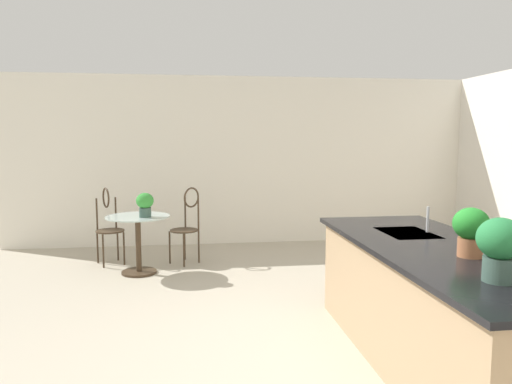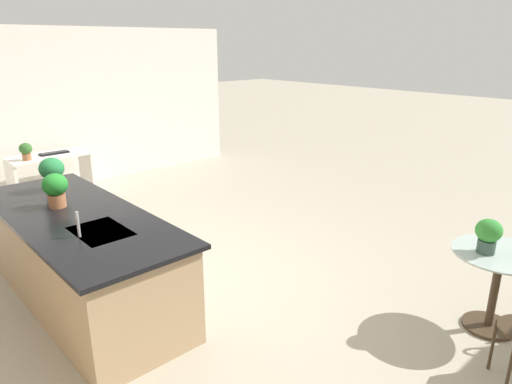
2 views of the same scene
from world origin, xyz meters
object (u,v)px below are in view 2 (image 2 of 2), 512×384
object	(u,v)px
writing_desk	(50,169)
potted_plant_counter_far	(52,172)
bistro_table	(496,283)
potted_plant_on_table	(488,234)
keyboard	(54,153)
potted_plant_counter_near	(55,188)
potted_plant_on_desk	(26,150)

from	to	relation	value
writing_desk	potted_plant_counter_far	world-z (taller)	potted_plant_counter_far
bistro_table	potted_plant_counter_far	distance (m)	4.48
writing_desk	potted_plant_on_table	size ratio (longest dim) A/B	3.95
potted_plant_on_table	keyboard	bearing A→B (deg)	12.77
potted_plant_counter_far	keyboard	bearing A→B (deg)	-19.02
potted_plant_counter_near	potted_plant_counter_far	size ratio (longest dim) A/B	0.93
potted_plant_on_table	potted_plant_counter_far	bearing A→B (deg)	31.87
writing_desk	keyboard	distance (m)	0.27
keyboard	potted_plant_counter_near	world-z (taller)	potted_plant_counter_near
writing_desk	potted_plant_on_table	xyz separation A→B (m)	(-6.15, -1.50, 0.41)
bistro_table	potted_plant_on_desk	bearing A→B (deg)	17.68
potted_plant_counter_far	potted_plant_on_desk	size ratio (longest dim) A/B	1.37
potted_plant_counter_far	potted_plant_on_desk	world-z (taller)	potted_plant_counter_far
writing_desk	potted_plant_on_desk	xyz separation A→B (m)	(-0.12, 0.35, 0.38)
potted_plant_counter_near	potted_plant_counter_far	bearing A→B (deg)	-16.62
keyboard	potted_plant_counter_near	size ratio (longest dim) A/B	1.31
potted_plant_counter_near	potted_plant_on_table	bearing A→B (deg)	-141.86
bistro_table	potted_plant_on_desk	distance (m)	6.44
potted_plant_on_table	potted_plant_counter_far	size ratio (longest dim) A/B	0.84
writing_desk	keyboard	size ratio (longest dim) A/B	2.73
writing_desk	potted_plant_counter_near	bearing A→B (deg)	162.99
bistro_table	potted_plant_counter_near	world-z (taller)	potted_plant_counter_near
keyboard	potted_plant_counter_far	distance (m)	2.69
potted_plant_on_desk	potted_plant_counter_far	bearing A→B (deg)	170.02
keyboard	potted_plant_counter_near	distance (m)	3.26
potted_plant_counter_near	potted_plant_on_desk	xyz separation A→B (m)	(2.93, -0.58, -0.22)
potted_plant_on_desk	keyboard	bearing A→B (deg)	-72.72
writing_desk	bistro_table	bearing A→B (deg)	-165.61
bistro_table	potted_plant_on_table	distance (m)	0.49
potted_plant_on_table	potted_plant_on_desk	xyz separation A→B (m)	(6.03, 1.85, -0.02)
bistro_table	potted_plant_counter_far	size ratio (longest dim) A/B	2.21
potted_plant_on_table	potted_plant_counter_near	distance (m)	3.94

